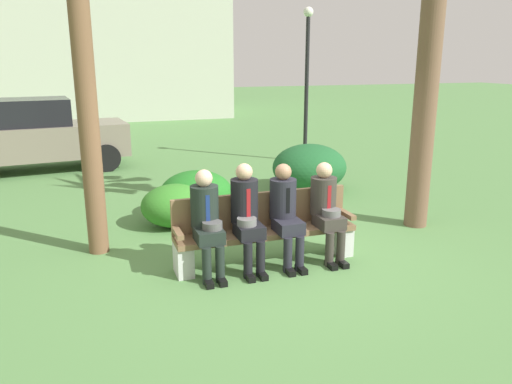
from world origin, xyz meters
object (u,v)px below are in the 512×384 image
(seated_man_rightmost, at_px, (326,206))
(shrub_near_bench, at_px, (175,205))
(parked_car_near, at_px, (38,135))
(shrub_mid_lawn, at_px, (196,193))
(street_lamp, at_px, (307,70))
(park_bench, at_px, (265,229))
(seated_man_centerright, at_px, (285,209))
(shrub_far_lawn, at_px, (309,167))
(building_backdrop, at_px, (33,8))
(seated_man_centerleft, at_px, (247,212))
(seated_man_leftmost, at_px, (207,218))

(seated_man_rightmost, distance_m, shrub_near_bench, 2.58)
(parked_car_near, bearing_deg, shrub_mid_lawn, -59.83)
(street_lamp, bearing_deg, seated_man_rightmost, -112.12)
(shrub_mid_lawn, xyz_separation_m, street_lamp, (3.65, 3.65, 1.91))
(park_bench, distance_m, parked_car_near, 7.58)
(seated_man_centerright, distance_m, shrub_far_lawn, 3.79)
(parked_car_near, bearing_deg, street_lamp, -9.01)
(seated_man_rightmost, height_order, building_backdrop, building_backdrop)
(seated_man_centerleft, distance_m, shrub_near_bench, 2.07)
(shrub_far_lawn, relative_size, parked_car_near, 0.37)
(parked_car_near, distance_m, street_lamp, 6.60)
(park_bench, relative_size, seated_man_centerleft, 1.77)
(shrub_far_lawn, height_order, building_backdrop, building_backdrop)
(seated_man_rightmost, bearing_deg, building_backdrop, 103.14)
(seated_man_rightmost, relative_size, street_lamp, 0.34)
(parked_car_near, relative_size, street_lamp, 1.07)
(seated_man_centerright, xyz_separation_m, parked_car_near, (-3.34, 7.03, 0.12))
(park_bench, xyz_separation_m, shrub_far_lawn, (2.10, 3.16, 0.03))
(park_bench, relative_size, shrub_near_bench, 2.21)
(shrub_mid_lawn, bearing_deg, seated_man_centerright, -75.06)
(park_bench, bearing_deg, shrub_mid_lawn, 100.17)
(park_bench, distance_m, seated_man_leftmost, 0.85)
(street_lamp, bearing_deg, seated_man_leftmost, -123.85)
(shrub_near_bench, distance_m, parked_car_near, 5.59)
(seated_man_centerright, bearing_deg, seated_man_leftmost, -179.66)
(shrub_mid_lawn, bearing_deg, parked_car_near, 120.17)
(parked_car_near, bearing_deg, shrub_near_bench, -65.86)
(seated_man_leftmost, height_order, shrub_near_bench, seated_man_leftmost)
(seated_man_rightmost, distance_m, shrub_mid_lawn, 2.69)
(shrub_mid_lawn, height_order, parked_car_near, parked_car_near)
(seated_man_rightmost, xyz_separation_m, street_lamp, (2.45, 6.03, 1.59))
(shrub_near_bench, height_order, street_lamp, street_lamp)
(shrub_far_lawn, bearing_deg, seated_man_centerleft, -125.99)
(seated_man_centerright, height_order, seated_man_rightmost, seated_man_centerright)
(parked_car_near, bearing_deg, shrub_far_lawn, -35.67)
(building_backdrop, bearing_deg, seated_man_centerright, -78.49)
(shrub_mid_lawn, bearing_deg, seated_man_centerleft, -87.23)
(park_bench, bearing_deg, building_backdrop, 100.92)
(park_bench, height_order, shrub_far_lawn, shrub_far_lawn)
(shrub_far_lawn, bearing_deg, parked_car_near, 144.33)
(seated_man_centerright, xyz_separation_m, seated_man_rightmost, (0.57, -0.01, -0.01))
(seated_man_rightmost, bearing_deg, parked_car_near, 119.08)
(seated_man_centerleft, bearing_deg, shrub_near_bench, 105.68)
(seated_man_rightmost, xyz_separation_m, building_backdrop, (-4.48, 19.20, 3.96))
(shrub_mid_lawn, bearing_deg, seated_man_leftmost, -99.25)
(parked_car_near, bearing_deg, seated_man_centerleft, -68.12)
(seated_man_centerleft, height_order, seated_man_rightmost, seated_man_centerleft)
(park_bench, xyz_separation_m, seated_man_rightmost, (0.80, -0.14, 0.27))
(park_bench, distance_m, seated_man_centerright, 0.39)
(seated_man_leftmost, xyz_separation_m, street_lamp, (4.04, 6.03, 1.58))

